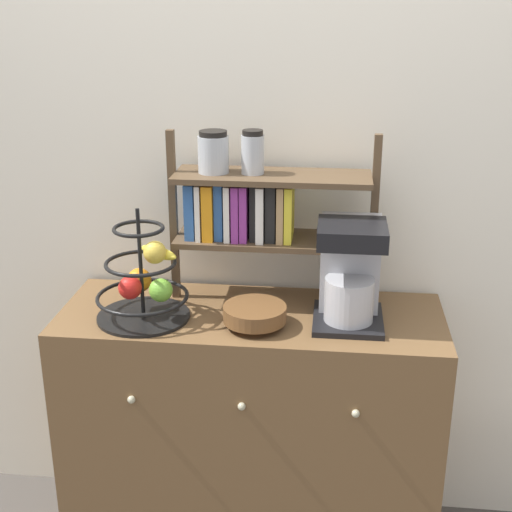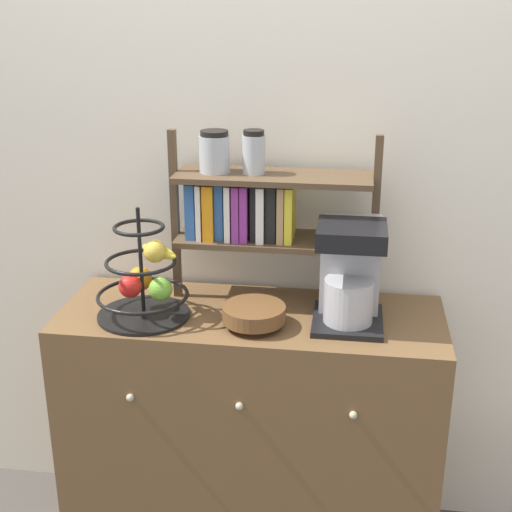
# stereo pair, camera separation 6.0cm
# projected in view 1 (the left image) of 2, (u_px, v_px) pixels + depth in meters

# --- Properties ---
(wall_back) EXTENTS (7.00, 0.05, 2.60)m
(wall_back) POSITION_uv_depth(u_px,v_px,m) (260.00, 164.00, 2.35)
(wall_back) COLOR silver
(wall_back) RESTS_ON ground_plane
(sideboard) EXTENTS (1.21, 0.47, 0.88)m
(sideboard) POSITION_uv_depth(u_px,v_px,m) (251.00, 433.00, 2.40)
(sideboard) COLOR brown
(sideboard) RESTS_ON ground_plane
(coffee_maker) EXTENTS (0.21, 0.24, 0.32)m
(coffee_maker) POSITION_uv_depth(u_px,v_px,m) (350.00, 272.00, 2.15)
(coffee_maker) COLOR black
(coffee_maker) RESTS_ON sideboard
(fruit_stand) EXTENTS (0.29, 0.29, 0.35)m
(fruit_stand) POSITION_uv_depth(u_px,v_px,m) (144.00, 283.00, 2.18)
(fruit_stand) COLOR black
(fruit_stand) RESTS_ON sideboard
(wooden_bowl) EXTENTS (0.19, 0.19, 0.07)m
(wooden_bowl) POSITION_uv_depth(u_px,v_px,m) (255.00, 314.00, 2.15)
(wooden_bowl) COLOR brown
(wooden_bowl) RESTS_ON sideboard
(shelf_hutch) EXTENTS (0.66, 0.20, 0.56)m
(shelf_hutch) POSITION_uv_depth(u_px,v_px,m) (250.00, 203.00, 2.23)
(shelf_hutch) COLOR brown
(shelf_hutch) RESTS_ON sideboard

